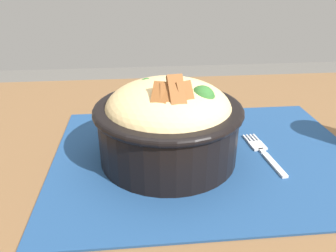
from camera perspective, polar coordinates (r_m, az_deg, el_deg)
The scene contains 4 objects.
table at distance 0.54m, azimuth 3.81°, elevation -11.02°, with size 1.34×0.80×0.70m.
placemat at distance 0.51m, azimuth 6.58°, elevation -4.99°, with size 0.46×0.35×0.00m, color navy.
bowl at distance 0.48m, azimuth 0.02°, elevation 1.11°, with size 0.21×0.21×0.14m.
fork at distance 0.53m, azimuth 16.05°, elevation -4.31°, with size 0.03×0.13×0.00m.
Camera 1 is at (-0.08, -0.43, 0.97)m, focal length 35.35 mm.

